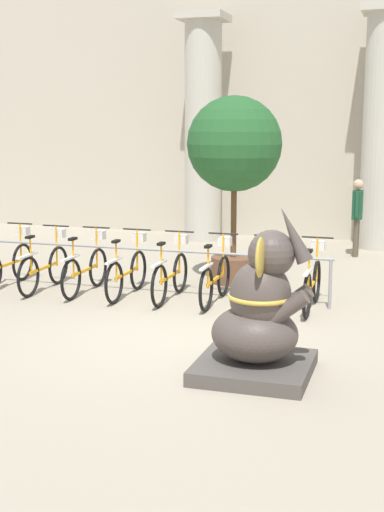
{
  "coord_description": "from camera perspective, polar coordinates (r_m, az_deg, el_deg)",
  "views": [
    {
      "loc": [
        2.75,
        -8.47,
        2.72
      ],
      "look_at": [
        -0.01,
        0.34,
        1.0
      ],
      "focal_mm": 50.0,
      "sensor_mm": 36.0,
      "label": 1
    }
  ],
  "objects": [
    {
      "name": "bicycle_4",
      "position": [
        11.13,
        -1.7,
        -1.46
      ],
      "size": [
        0.48,
        1.66,
        1.03
      ],
      "color": "black",
      "rests_on": "ground_plane"
    },
    {
      "name": "bicycle_7",
      "position": [
        10.68,
        9.62,
        -2.12
      ],
      "size": [
        0.48,
        1.66,
        1.03
      ],
      "color": "black",
      "rests_on": "ground_plane"
    },
    {
      "name": "potted_tree",
      "position": [
        12.13,
        3.41,
        8.32
      ],
      "size": [
        1.61,
        1.61,
        3.19
      ],
      "color": "brown",
      "rests_on": "ground_plane"
    },
    {
      "name": "bicycle_2",
      "position": [
        11.7,
        -8.48,
        -0.99
      ],
      "size": [
        0.48,
        1.66,
        1.03
      ],
      "color": "black",
      "rests_on": "ground_plane"
    },
    {
      "name": "column_left",
      "position": [
        16.76,
        0.89,
        10.24
      ],
      "size": [
        1.06,
        1.06,
        5.16
      ],
      "color": "#BCB7A8",
      "rests_on": "ground_plane"
    },
    {
      "name": "elephant_statue",
      "position": [
        7.78,
        5.4,
        -4.99
      ],
      "size": [
        1.24,
        1.24,
        1.9
      ],
      "color": "#4C4742",
      "rests_on": "ground_plane"
    },
    {
      "name": "ground_plane",
      "position": [
        9.31,
        -0.56,
        -6.43
      ],
      "size": [
        60.0,
        60.0,
        0.0
      ],
      "primitive_type": "plane",
      "color": "#9E937F"
    },
    {
      "name": "building_facade",
      "position": [
        17.29,
        8.41,
        11.39
      ],
      "size": [
        20.0,
        0.2,
        6.0
      ],
      "color": "#BCB29E",
      "rests_on": "ground_plane"
    },
    {
      "name": "person_pedestrian",
      "position": [
        15.06,
        13.08,
        3.54
      ],
      "size": [
        0.21,
        0.47,
        1.6
      ],
      "color": "brown",
      "rests_on": "ground_plane"
    },
    {
      "name": "bicycle_5",
      "position": [
        10.91,
        1.93,
        -1.71
      ],
      "size": [
        0.48,
        1.66,
        1.03
      ],
      "color": "black",
      "rests_on": "ground_plane"
    },
    {
      "name": "bicycle_3",
      "position": [
        11.39,
        -5.18,
        -1.23
      ],
      "size": [
        0.48,
        1.66,
        1.03
      ],
      "color": "black",
      "rests_on": "ground_plane"
    },
    {
      "name": "column_right",
      "position": [
        16.09,
        15.01,
        9.87
      ],
      "size": [
        1.06,
        1.06,
        5.16
      ],
      "color": "#BCB7A8",
      "rests_on": "ground_plane"
    },
    {
      "name": "bicycle_1",
      "position": [
        12.0,
        -11.69,
        -0.79
      ],
      "size": [
        0.48,
        1.66,
        1.03
      ],
      "color": "black",
      "rests_on": "ground_plane"
    },
    {
      "name": "bicycle_0",
      "position": [
        12.43,
        -14.49,
        -0.52
      ],
      "size": [
        0.48,
        1.66,
        1.03
      ],
      "color": "black",
      "rests_on": "ground_plane"
    },
    {
      "name": "bike_rack",
      "position": [
        11.33,
        -3.23,
        -0.03
      ],
      "size": [
        5.73,
        0.05,
        0.77
      ],
      "color": "gray",
      "rests_on": "ground_plane"
    },
    {
      "name": "bicycle_6",
      "position": [
        10.75,
        5.71,
        -1.95
      ],
      "size": [
        0.48,
        1.66,
        1.03
      ],
      "color": "black",
      "rests_on": "ground_plane"
    }
  ]
}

